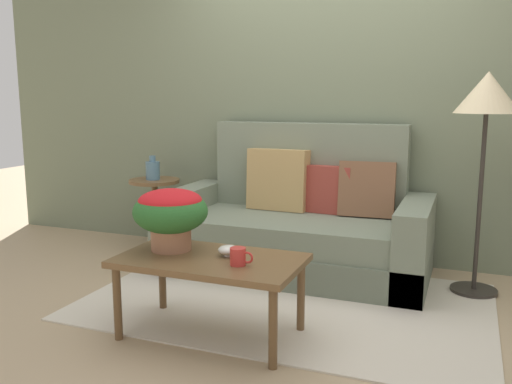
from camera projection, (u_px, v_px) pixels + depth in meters
The scene contains 11 objects.
ground_plane at pixel (289, 300), 3.58m from camera, with size 14.00×14.00×0.00m, color tan.
wall_back at pixel (334, 91), 4.37m from camera, with size 6.40×0.12×2.72m, color slate.
area_rug at pixel (286, 301), 3.54m from camera, with size 2.53×1.63×0.01m, color beige.
couch at pixel (298, 227), 4.16m from camera, with size 1.96×0.93×1.11m.
coffee_table at pixel (210, 266), 2.98m from camera, with size 1.00×0.57×0.45m.
side_table at pixel (155, 201), 4.70m from camera, with size 0.43×0.43×0.62m.
floor_lamp at pixel (487, 107), 3.50m from camera, with size 0.41×0.41×1.47m.
potted_plant at pixel (170, 212), 3.09m from camera, with size 0.42×0.42×0.35m.
coffee_mug at pixel (239, 257), 2.83m from camera, with size 0.13×0.08×0.09m.
snack_bowl at pixel (228, 250), 2.99m from camera, with size 0.11×0.11×0.06m.
table_vase at pixel (153, 170), 4.64m from camera, with size 0.12×0.12×0.21m.
Camera 1 is at (1.05, -3.25, 1.31)m, focal length 38.37 mm.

